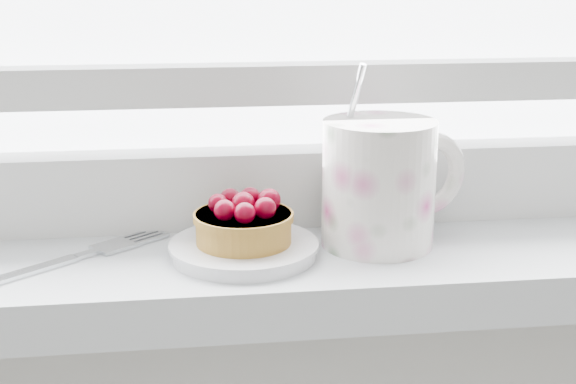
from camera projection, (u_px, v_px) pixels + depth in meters
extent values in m
cube|color=silver|center=(309.00, 266.00, 0.70)|extent=(1.60, 0.20, 0.04)
cube|color=silver|center=(297.00, 184.00, 0.75)|extent=(1.30, 0.05, 0.07)
cube|color=silver|center=(298.00, 83.00, 0.72)|extent=(1.30, 0.04, 0.04)
cylinder|color=silver|center=(244.00, 249.00, 0.66)|extent=(0.12, 0.12, 0.01)
cylinder|color=#91621F|center=(244.00, 228.00, 0.66)|extent=(0.08, 0.08, 0.03)
cylinder|color=#91621F|center=(243.00, 216.00, 0.66)|extent=(0.08, 0.08, 0.01)
sphere|color=#49000D|center=(243.00, 204.00, 0.65)|extent=(0.02, 0.02, 0.02)
sphere|color=#49000D|center=(269.00, 200.00, 0.66)|extent=(0.02, 0.02, 0.02)
sphere|color=#49000D|center=(250.00, 198.00, 0.67)|extent=(0.02, 0.02, 0.02)
sphere|color=#49000D|center=(230.00, 198.00, 0.67)|extent=(0.02, 0.02, 0.02)
sphere|color=#49000D|center=(218.00, 203.00, 0.66)|extent=(0.02, 0.02, 0.02)
sphere|color=#49000D|center=(225.00, 210.00, 0.64)|extent=(0.02, 0.02, 0.02)
sphere|color=#49000D|center=(245.00, 213.00, 0.63)|extent=(0.02, 0.02, 0.02)
sphere|color=#49000D|center=(265.00, 208.00, 0.64)|extent=(0.02, 0.02, 0.02)
cylinder|color=silver|center=(378.00, 184.00, 0.68)|extent=(0.12, 0.12, 0.11)
cylinder|color=black|center=(380.00, 126.00, 0.66)|extent=(0.08, 0.08, 0.01)
torus|color=silver|center=(429.00, 174.00, 0.70)|extent=(0.07, 0.04, 0.07)
cylinder|color=silver|center=(354.00, 102.00, 0.67)|extent=(0.02, 0.03, 0.07)
cube|color=silver|center=(10.00, 277.00, 0.62)|extent=(0.10, 0.08, 0.00)
cube|color=silver|center=(87.00, 254.00, 0.66)|extent=(0.02, 0.02, 0.00)
cube|color=silver|center=(114.00, 246.00, 0.68)|extent=(0.04, 0.04, 0.00)
cube|color=silver|center=(152.00, 240.00, 0.70)|extent=(0.03, 0.03, 0.00)
cube|color=silver|center=(147.00, 238.00, 0.70)|extent=(0.03, 0.03, 0.00)
cube|color=silver|center=(142.00, 236.00, 0.71)|extent=(0.03, 0.03, 0.00)
cube|color=silver|center=(138.00, 234.00, 0.71)|extent=(0.03, 0.03, 0.00)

